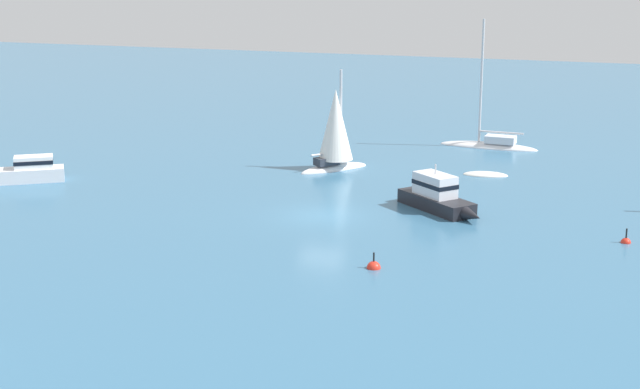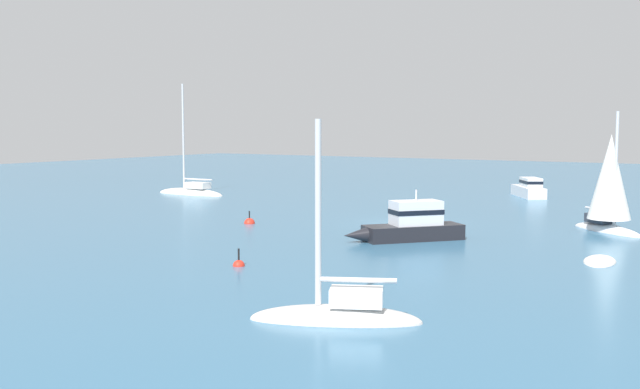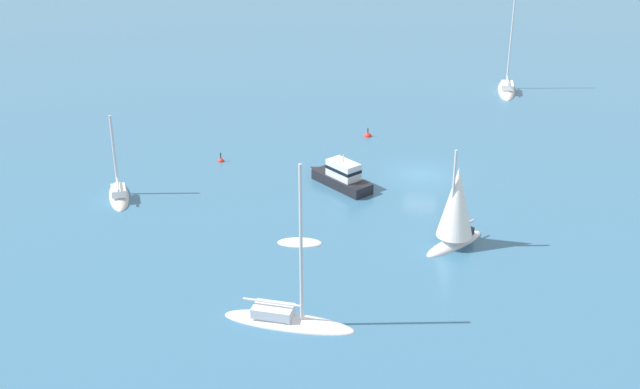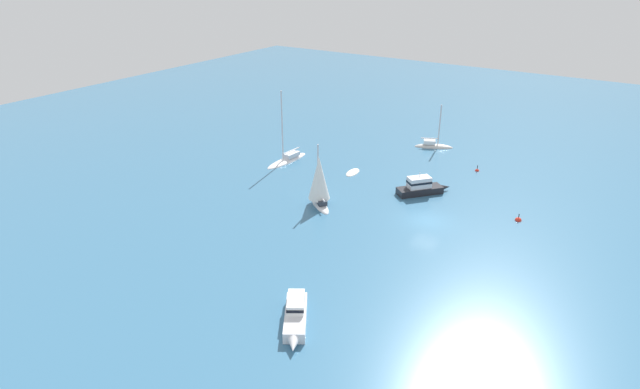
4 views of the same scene
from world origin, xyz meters
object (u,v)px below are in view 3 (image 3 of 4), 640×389
at_px(channel_buoy, 368,136).
at_px(mooring_buoy, 221,161).
at_px(powerboat, 341,176).
at_px(sailboat_1, 506,89).
at_px(sloop, 119,195).
at_px(dinghy, 300,243).
at_px(ketch, 456,210).
at_px(sailboat, 287,319).

bearing_deg(channel_buoy, mooring_buoy, 125.38).
relative_size(powerboat, mooring_buoy, 5.65).
bearing_deg(sailboat_1, sloop, 137.71).
bearing_deg(dinghy, ketch, 2.05).
distance_m(ketch, sloop, 23.97).
relative_size(sailboat, sloop, 1.49).
bearing_deg(channel_buoy, sloop, 133.93).
xyz_separation_m(sailboat, channel_buoy, (29.04, -0.87, -0.20)).
xyz_separation_m(sailboat, powerboat, (18.32, -0.13, 0.58)).
distance_m(sloop, sailboat_1, 41.66).
bearing_deg(dinghy, sailboat_1, 61.75).
bearing_deg(dinghy, sailboat, -89.72).
bearing_deg(sloop, sailboat, -157.50).
bearing_deg(mooring_buoy, sloop, 145.98).
bearing_deg(sailboat, channel_buoy, 92.35).
bearing_deg(sloop, sailboat_1, -67.89).
height_order(ketch, channel_buoy, ketch).
xyz_separation_m(sailboat, dinghy, (9.00, 1.08, -0.21)).
bearing_deg(channel_buoy, sailboat_1, -38.27).
bearing_deg(sloop, dinghy, -133.73).
xyz_separation_m(powerboat, sloop, (-4.69, 15.25, -0.63)).
height_order(ketch, dinghy, ketch).
bearing_deg(sailboat, ketch, 54.85).
xyz_separation_m(sloop, channel_buoy, (15.41, -15.99, -0.15)).
relative_size(sailboat, channel_buoy, 9.01).
relative_size(sailboat, powerboat, 1.74).
distance_m(sloop, channel_buoy, 22.21).
bearing_deg(sailboat, sailboat_1, 77.76).
height_order(sailboat_1, channel_buoy, sailboat_1).
xyz_separation_m(sailboat_1, channel_buoy, (-15.35, 12.11, -0.15)).
height_order(sailboat, dinghy, sailboat).
relative_size(channel_buoy, mooring_buoy, 1.09).
distance_m(dinghy, channel_buoy, 20.13).
height_order(sailboat, mooring_buoy, sailboat).
relative_size(powerboat, dinghy, 1.85).
relative_size(ketch, sailboat_1, 0.71).
xyz_separation_m(channel_buoy, mooring_buoy, (-7.63, 10.74, 0.01)).
xyz_separation_m(ketch, channel_buoy, (18.58, 7.66, -2.43)).
bearing_deg(ketch, powerboat, -94.03).
relative_size(dinghy, mooring_buoy, 3.05).
xyz_separation_m(powerboat, ketch, (-7.86, -8.40, 1.64)).
xyz_separation_m(ketch, sailboat_1, (33.93, -4.45, -2.27)).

